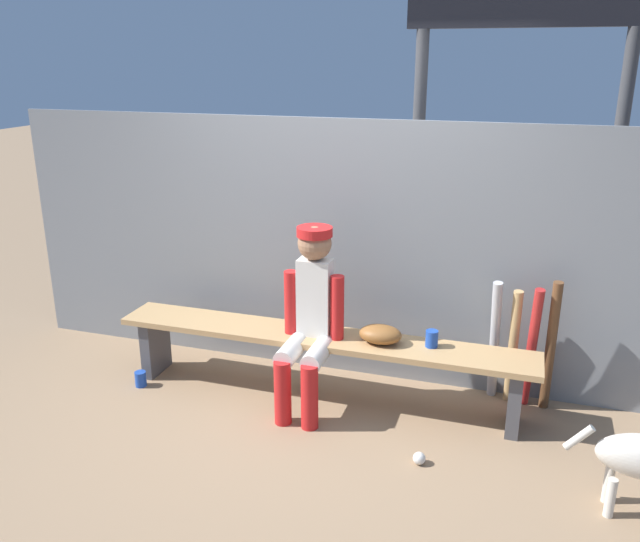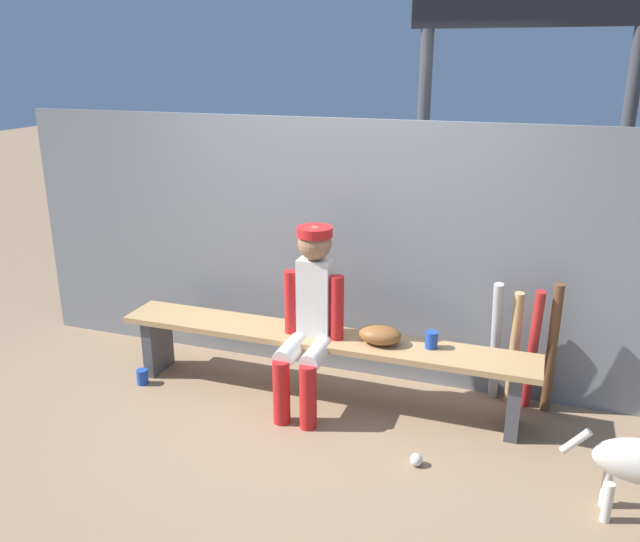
# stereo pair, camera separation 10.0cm
# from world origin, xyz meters

# --- Properties ---
(ground_plane) EXTENTS (30.00, 30.00, 0.00)m
(ground_plane) POSITION_xyz_m (0.00, 0.00, 0.00)
(ground_plane) COLOR #937556
(chainlink_fence) EXTENTS (5.08, 0.03, 1.85)m
(chainlink_fence) POSITION_xyz_m (0.00, 0.46, 0.93)
(chainlink_fence) COLOR gray
(chainlink_fence) RESTS_ON ground_plane
(dugout_bench) EXTENTS (2.86, 0.36, 0.47)m
(dugout_bench) POSITION_xyz_m (0.00, 0.00, 0.37)
(dugout_bench) COLOR tan
(dugout_bench) RESTS_ON ground_plane
(player_seated) EXTENTS (0.41, 0.55, 1.22)m
(player_seated) POSITION_xyz_m (-0.04, -0.11, 0.66)
(player_seated) COLOR silver
(player_seated) RESTS_ON ground_plane
(baseball_glove) EXTENTS (0.28, 0.20, 0.12)m
(baseball_glove) POSITION_xyz_m (0.41, 0.00, 0.53)
(baseball_glove) COLOR brown
(baseball_glove) RESTS_ON dugout_bench
(bat_aluminum_silver) EXTENTS (0.09, 0.21, 0.87)m
(bat_aluminum_silver) POSITION_xyz_m (1.12, 0.35, 0.44)
(bat_aluminum_silver) COLOR #B7B7BC
(bat_aluminum_silver) RESTS_ON ground_plane
(bat_wood_tan) EXTENTS (0.07, 0.13, 0.82)m
(bat_wood_tan) POSITION_xyz_m (1.24, 0.34, 0.41)
(bat_wood_tan) COLOR tan
(bat_wood_tan) RESTS_ON ground_plane
(bat_aluminum_red) EXTENTS (0.10, 0.20, 0.87)m
(bat_aluminum_red) POSITION_xyz_m (1.35, 0.30, 0.43)
(bat_aluminum_red) COLOR #B22323
(bat_aluminum_red) RESTS_ON ground_plane
(bat_wood_dark) EXTENTS (0.06, 0.13, 0.91)m
(bat_wood_dark) POSITION_xyz_m (1.47, 0.31, 0.46)
(bat_wood_dark) COLOR brown
(bat_wood_dark) RESTS_ON ground_plane
(baseball) EXTENTS (0.07, 0.07, 0.07)m
(baseball) POSITION_xyz_m (0.78, -0.56, 0.04)
(baseball) COLOR white
(baseball) RESTS_ON ground_plane
(cup_on_ground) EXTENTS (0.08, 0.08, 0.11)m
(cup_on_ground) POSITION_xyz_m (-1.27, -0.24, 0.06)
(cup_on_ground) COLOR #1E47AD
(cup_on_ground) RESTS_ON ground_plane
(cup_on_bench) EXTENTS (0.08, 0.08, 0.11)m
(cup_on_bench) POSITION_xyz_m (0.74, 0.04, 0.53)
(cup_on_bench) COLOR #1E47AD
(cup_on_bench) RESTS_ON dugout_bench
(scoreboard) EXTENTS (1.99, 0.27, 3.63)m
(scoreboard) POSITION_xyz_m (1.15, 1.45, 2.51)
(scoreboard) COLOR #3F3F42
(scoreboard) RESTS_ON ground_plane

